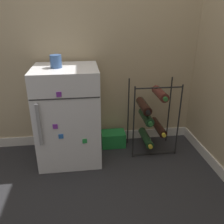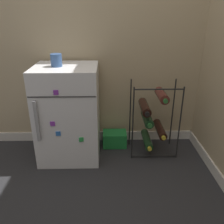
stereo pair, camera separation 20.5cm
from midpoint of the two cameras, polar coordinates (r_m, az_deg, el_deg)
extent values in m
plane|color=#28282B|center=(2.00, -4.01, -14.27)|extent=(14.00, 14.00, 0.00)
cube|color=tan|center=(2.15, -6.08, 24.06)|extent=(6.77, 0.06, 2.50)
cube|color=silver|center=(2.41, -4.86, -5.88)|extent=(6.77, 0.01, 0.09)
cube|color=white|center=(2.04, -13.29, -0.81)|extent=(0.51, 0.46, 0.81)
cube|color=#2D2D2D|center=(1.74, -14.61, 3.05)|extent=(0.50, 0.00, 0.01)
cube|color=#9E9EA3|center=(1.83, -20.24, -3.05)|extent=(0.02, 0.02, 0.33)
cube|color=blue|center=(1.87, -15.29, -5.77)|extent=(0.04, 0.01, 0.04)
cube|color=purple|center=(1.83, -16.66, -3.46)|extent=(0.04, 0.01, 0.04)
cube|color=green|center=(1.88, -9.73, -7.01)|extent=(0.04, 0.01, 0.04)
cube|color=purple|center=(1.73, -16.01, 4.03)|extent=(0.04, 0.01, 0.04)
cylinder|color=black|center=(2.01, 2.34, -2.90)|extent=(0.01, 0.01, 0.66)
cylinder|color=black|center=(2.11, 13.09, -2.21)|extent=(0.01, 0.01, 0.66)
cylinder|color=black|center=(2.22, 1.31, -0.22)|extent=(0.01, 0.01, 0.66)
cylinder|color=black|center=(2.31, 11.11, 0.29)|extent=(0.01, 0.01, 0.66)
cylinder|color=black|center=(2.20, 7.41, -9.85)|extent=(0.40, 0.01, 0.01)
cylinder|color=black|center=(1.94, 8.34, 5.74)|extent=(0.40, 0.01, 0.01)
cylinder|color=#19381E|center=(2.24, 5.53, -6.27)|extent=(0.07, 0.29, 0.07)
cylinder|color=gold|center=(2.11, 6.48, -8.35)|extent=(0.03, 0.02, 0.03)
cylinder|color=black|center=(2.22, 8.48, -3.63)|extent=(0.07, 0.29, 0.07)
cylinder|color=gold|center=(2.08, 9.64, -5.58)|extent=(0.03, 0.02, 0.03)
cylinder|color=#19381E|center=(2.14, 5.52, -1.25)|extent=(0.08, 0.26, 0.08)
cylinder|color=#2D7033|center=(2.02, 6.40, -2.90)|extent=(0.04, 0.02, 0.04)
cylinder|color=black|center=(2.09, 4.86, 1.42)|extent=(0.08, 0.27, 0.08)
cylinder|color=black|center=(1.96, 5.76, -0.18)|extent=(0.04, 0.02, 0.04)
cylinder|color=#56231E|center=(2.09, 8.77, 4.34)|extent=(0.08, 0.25, 0.08)
cylinder|color=#2D7033|center=(1.96, 9.85, 3.04)|extent=(0.04, 0.02, 0.04)
cube|color=#1E7F38|center=(2.31, -2.26, -6.50)|extent=(0.22, 0.16, 0.14)
cylinder|color=#335184|center=(1.90, -16.46, 11.57)|extent=(0.09, 0.09, 0.10)
camera|label=1|loc=(0.10, -92.86, -1.22)|focal=38.00mm
camera|label=2|loc=(0.10, 87.14, 1.22)|focal=38.00mm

